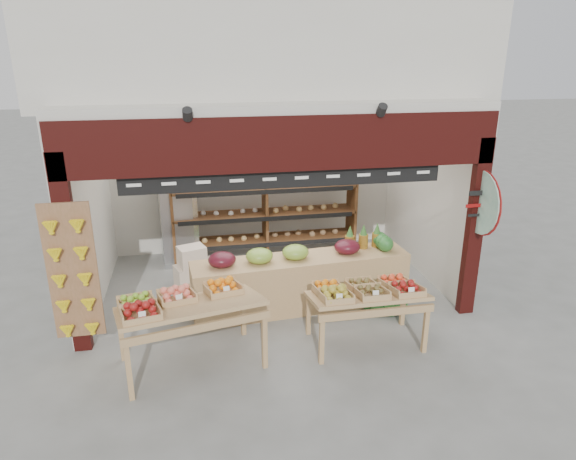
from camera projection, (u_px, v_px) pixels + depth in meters
The scene contains 11 objects.
ground at pixel (275, 296), 8.30m from camera, with size 60.00×60.00×0.00m, color slate.
shop_structure at pixel (257, 39), 8.49m from camera, with size 6.36×5.12×5.40m.
banana_board at pixel (73, 276), 6.37m from camera, with size 0.60×0.15×1.80m.
gift_sign at pixel (482, 203), 7.14m from camera, with size 0.04×0.93×0.92m.
back_shelving at pixel (265, 196), 9.41m from camera, with size 3.40×0.56×2.07m.
refrigerator at pixel (178, 219), 9.37m from camera, with size 0.65×0.65×1.67m, color #B8BBBF.
cardboard_stack at pixel (204, 269), 8.63m from camera, with size 1.09×0.92×0.73m.
mid_counter at pixel (300, 280), 7.79m from camera, with size 3.33×0.90×1.04m.
display_table_left at pixel (179, 304), 6.25m from camera, with size 1.90×1.31×1.09m.
display_table_right at pixel (367, 292), 6.73m from camera, with size 1.51×0.85×0.97m.
watermelon_pile at pixel (384, 298), 7.82m from camera, with size 0.70×0.70×0.55m.
Camera 1 is at (-1.18, -7.38, 3.77)m, focal length 32.00 mm.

